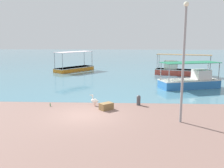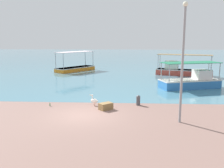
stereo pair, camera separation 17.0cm
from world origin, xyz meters
name	(u,v)px [view 1 (the left image)]	position (x,y,z in m)	size (l,w,h in m)	color
ground	(85,115)	(0.00, 0.00, 0.00)	(120.00, 120.00, 0.00)	#7D5E55
harbor_water	(114,57)	(0.00, 48.00, 0.00)	(110.00, 90.00, 0.00)	teal
fishing_boat_far_left	(191,81)	(8.92, 9.14, 0.66)	(6.05, 3.57, 2.48)	#2C6BAE
fishing_boat_center	(181,70)	(9.87, 17.63, 0.66)	(7.22, 3.73, 2.67)	#BD4234
fishing_boat_near_right	(74,68)	(-4.78, 21.06, 0.51)	(5.33, 6.17, 2.81)	orange
pelican	(94,100)	(0.36, 2.19, 0.38)	(0.75, 0.50, 0.80)	#E0997A
lamp_post	(184,58)	(5.68, -1.09, 3.68)	(0.28, 0.28, 6.63)	gray
mooring_bollard	(139,100)	(3.50, 2.48, 0.39)	(0.29, 0.29, 0.73)	#47474C
cargo_crate	(106,106)	(1.26, 1.25, 0.23)	(0.87, 0.56, 0.45)	olive
glass_bottle	(50,105)	(-2.75, 1.87, 0.11)	(0.07, 0.07, 0.27)	#3F7F4C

